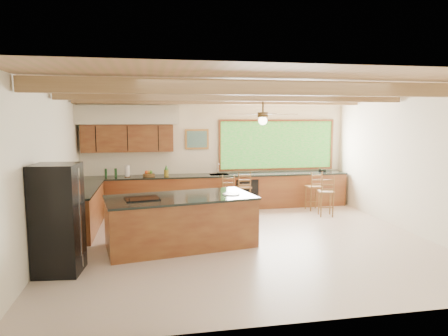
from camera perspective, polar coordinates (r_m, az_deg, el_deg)
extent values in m
plane|color=beige|center=(8.04, 2.88, -10.30)|extent=(7.20, 7.20, 0.00)
cube|color=white|center=(10.90, -1.02, 2.33)|extent=(7.20, 0.04, 3.00)
cube|color=white|center=(4.67, 12.27, -4.22)|extent=(7.20, 0.04, 3.00)
cube|color=white|center=(7.74, -23.97, -0.23)|extent=(0.04, 6.50, 3.00)
cube|color=white|center=(9.25, 25.20, 0.81)|extent=(0.04, 6.50, 3.00)
cube|color=#9C6E4E|center=(7.70, 3.02, 11.53)|extent=(7.20, 6.50, 0.04)
cube|color=#927149|center=(6.15, 6.56, 11.31)|extent=(7.10, 0.15, 0.22)
cube|color=#927149|center=(8.18, 2.18, 10.29)|extent=(7.10, 0.15, 0.22)
cube|color=#927149|center=(9.94, -0.12, 9.72)|extent=(7.10, 0.15, 0.22)
cube|color=brown|center=(10.55, -13.57, 4.15)|extent=(2.30, 0.35, 0.70)
cube|color=beige|center=(10.47, -13.69, 7.42)|extent=(2.60, 0.50, 0.48)
cylinder|color=#FFEABF|center=(10.53, -17.48, 6.04)|extent=(0.10, 0.10, 0.01)
cylinder|color=#FFEABF|center=(10.46, -9.80, 6.25)|extent=(0.10, 0.10, 0.01)
cube|color=#68BE44|center=(11.26, 7.58, 3.29)|extent=(3.20, 0.04, 1.30)
cube|color=#A77033|center=(10.77, -3.89, 4.12)|extent=(0.64, 0.03, 0.54)
cube|color=#3E6F5B|center=(10.75, -3.88, 4.12)|extent=(0.54, 0.01, 0.44)
cube|color=brown|center=(10.71, -0.71, -3.48)|extent=(7.00, 0.65, 0.88)
cube|color=black|center=(10.63, -0.71, -1.04)|extent=(7.04, 0.69, 0.04)
cube|color=brown|center=(9.15, -19.60, -5.72)|extent=(0.65, 2.35, 0.88)
cube|color=black|center=(9.06, -19.72, -2.88)|extent=(0.69, 2.39, 0.04)
cube|color=black|center=(10.54, 3.36, -3.78)|extent=(0.60, 0.02, 0.78)
cube|color=silver|center=(10.63, -0.71, -1.02)|extent=(0.50, 0.38, 0.03)
cylinder|color=silver|center=(10.81, -0.89, 0.00)|extent=(0.03, 0.03, 0.30)
cylinder|color=silver|center=(10.69, -0.81, 0.62)|extent=(0.03, 0.20, 0.03)
cylinder|color=white|center=(10.46, -13.65, -0.43)|extent=(0.12, 0.12, 0.30)
cylinder|color=#1C461F|center=(10.64, -16.52, -0.65)|extent=(0.06, 0.06, 0.21)
cylinder|color=#1C461F|center=(10.52, -15.21, -0.66)|extent=(0.06, 0.06, 0.22)
cube|color=black|center=(11.52, 13.84, -0.31)|extent=(0.22, 0.20, 0.08)
cube|color=brown|center=(7.65, -6.21, -7.70)|extent=(2.86, 1.69, 0.91)
cube|color=black|center=(7.54, -6.26, -4.21)|extent=(2.91, 1.74, 0.04)
cube|color=black|center=(7.40, -11.63, -4.29)|extent=(0.67, 0.57, 0.02)
cylinder|color=white|center=(7.69, 1.01, -3.73)|extent=(0.33, 0.33, 0.02)
cube|color=black|center=(6.72, -22.66, -6.76)|extent=(0.73, 0.72, 1.72)
cube|color=silver|center=(6.66, -19.84, -6.76)|extent=(0.02, 0.05, 1.58)
cube|color=brown|center=(10.06, 0.49, -3.13)|extent=(0.39, 0.39, 0.04)
cylinder|color=brown|center=(9.95, -0.17, -5.12)|extent=(0.03, 0.03, 0.60)
cylinder|color=brown|center=(10.01, 1.47, -5.05)|extent=(0.03, 0.03, 0.60)
cylinder|color=brown|center=(10.23, -0.46, -4.78)|extent=(0.03, 0.03, 0.60)
cylinder|color=brown|center=(10.28, 1.13, -4.72)|extent=(0.03, 0.03, 0.60)
cube|color=brown|center=(10.34, 2.78, -2.74)|extent=(0.40, 0.40, 0.04)
cylinder|color=brown|center=(10.22, 2.14, -4.73)|extent=(0.04, 0.04, 0.62)
cylinder|color=brown|center=(10.29, 3.78, -4.66)|extent=(0.04, 0.04, 0.62)
cylinder|color=brown|center=(10.51, 1.78, -4.40)|extent=(0.04, 0.04, 0.62)
cylinder|color=brown|center=(10.58, 3.38, -4.34)|extent=(0.04, 0.04, 0.62)
cube|color=brown|center=(10.77, 12.68, -2.59)|extent=(0.40, 0.40, 0.04)
cylinder|color=brown|center=(10.64, 12.21, -4.46)|extent=(0.04, 0.04, 0.61)
cylinder|color=brown|center=(10.75, 13.66, -4.38)|extent=(0.04, 0.04, 0.61)
cylinder|color=brown|center=(10.90, 11.62, -4.17)|extent=(0.04, 0.04, 0.61)
cylinder|color=brown|center=(11.02, 13.03, -4.09)|extent=(0.04, 0.04, 0.61)
cube|color=brown|center=(10.17, 14.38, -3.29)|extent=(0.43, 0.43, 0.04)
cylinder|color=brown|center=(10.04, 13.93, -5.24)|extent=(0.03, 0.03, 0.59)
cylinder|color=brown|center=(10.16, 15.40, -5.14)|extent=(0.03, 0.03, 0.59)
cylinder|color=brown|center=(10.30, 13.27, -4.91)|extent=(0.03, 0.03, 0.59)
cylinder|color=brown|center=(10.41, 14.72, -4.82)|extent=(0.03, 0.03, 0.59)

